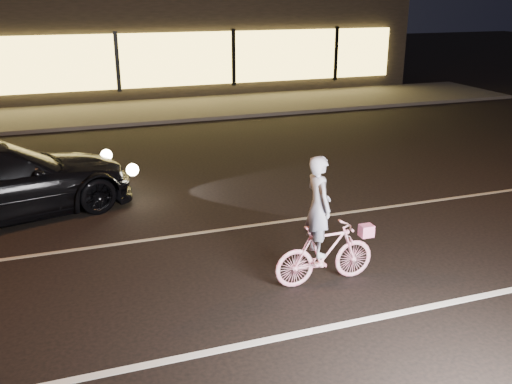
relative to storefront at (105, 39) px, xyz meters
name	(u,v)px	position (x,y,z in m)	size (l,w,h in m)	color
ground	(244,283)	(0.00, -18.97, -2.15)	(90.00, 90.00, 0.00)	black
lane_stripe_near	(282,337)	(0.00, -20.47, -2.14)	(60.00, 0.12, 0.01)	silver
lane_stripe_far	(208,232)	(0.00, -16.97, -2.14)	(60.00, 0.10, 0.01)	gray
sidewalk	(127,112)	(0.00, -5.97, -2.09)	(30.00, 4.00, 0.12)	#383533
storefront	(105,39)	(0.00, 0.00, 0.00)	(25.40, 8.42, 4.20)	black
cyclist	(323,239)	(1.09, -19.34, -1.46)	(1.54, 0.53, 1.94)	#E62F67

